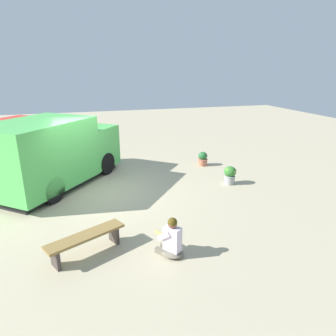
{
  "coord_description": "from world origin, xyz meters",
  "views": [
    {
      "loc": [
        0.45,
        9.65,
        3.94
      ],
      "look_at": [
        -2.01,
        1.44,
        1.09
      ],
      "focal_mm": 32.22,
      "sensor_mm": 36.0,
      "label": 1
    }
  ],
  "objects_px": {
    "planter_flowering_near": "(230,175)",
    "person_customer": "(171,241)",
    "food_truck": "(52,154)",
    "plaza_bench": "(86,239)",
    "planter_flowering_far": "(203,159)"
  },
  "relations": [
    {
      "from": "planter_flowering_near",
      "to": "planter_flowering_far",
      "type": "bearing_deg",
      "value": -88.1
    },
    {
      "from": "food_truck",
      "to": "person_customer",
      "type": "relative_size",
      "value": 5.72
    },
    {
      "from": "food_truck",
      "to": "plaza_bench",
      "type": "distance_m",
      "value": 4.82
    },
    {
      "from": "person_customer",
      "to": "planter_flowering_near",
      "type": "height_order",
      "value": "person_customer"
    },
    {
      "from": "person_customer",
      "to": "planter_flowering_near",
      "type": "distance_m",
      "value": 4.81
    },
    {
      "from": "food_truck",
      "to": "planter_flowering_far",
      "type": "relative_size",
      "value": 8.91
    },
    {
      "from": "planter_flowering_near",
      "to": "food_truck",
      "type": "bearing_deg",
      "value": -16.16
    },
    {
      "from": "planter_flowering_near",
      "to": "planter_flowering_far",
      "type": "xyz_separation_m",
      "value": [
        0.08,
        -2.28,
        -0.06
      ]
    },
    {
      "from": "person_customer",
      "to": "planter_flowering_near",
      "type": "xyz_separation_m",
      "value": [
        -3.28,
        -3.52,
        -0.01
      ]
    },
    {
      "from": "food_truck",
      "to": "planter_flowering_near",
      "type": "height_order",
      "value": "food_truck"
    },
    {
      "from": "planter_flowering_near",
      "to": "plaza_bench",
      "type": "xyz_separation_m",
      "value": [
        5.06,
        2.95,
        0.02
      ]
    },
    {
      "from": "planter_flowering_far",
      "to": "food_truck",
      "type": "bearing_deg",
      "value": 5.37
    },
    {
      "from": "food_truck",
      "to": "planter_flowering_far",
      "type": "height_order",
      "value": "food_truck"
    },
    {
      "from": "person_customer",
      "to": "planter_flowering_far",
      "type": "height_order",
      "value": "person_customer"
    },
    {
      "from": "planter_flowering_near",
      "to": "person_customer",
      "type": "bearing_deg",
      "value": 47.06
    }
  ]
}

